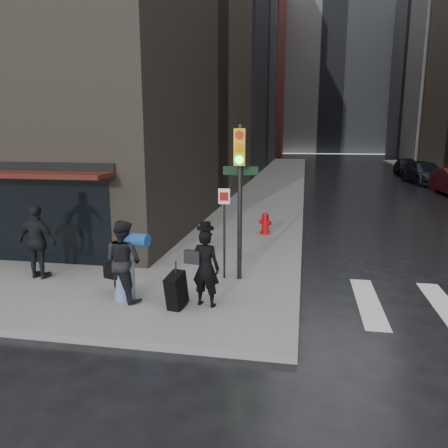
{
  "coord_description": "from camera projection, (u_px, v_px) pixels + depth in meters",
  "views": [
    {
      "loc": [
        2.0,
        -8.58,
        3.71
      ],
      "look_at": [
        -0.07,
        2.65,
        1.3
      ],
      "focal_mm": 35.0,
      "sensor_mm": 36.0,
      "label": 1
    }
  ],
  "objects": [
    {
      "name": "bldg_left_mid",
      "position": [
        163.0,
        0.0,
        44.74
      ],
      "size": [
        22.0,
        24.0,
        34.0
      ],
      "primitive_type": "cube",
      "color": "slate",
      "rests_on": "ground"
    },
    {
      "name": "parked_car_3",
      "position": [
        424.0,
        173.0,
        32.13
      ],
      "size": [
        2.71,
        5.53,
        1.55
      ],
      "primitive_type": "imported",
      "rotation": [
        0.0,
        0.0,
        0.1
      ],
      "color": "black",
      "rests_on": "ground"
    },
    {
      "name": "man_overcoat",
      "position": [
        200.0,
        271.0,
        8.96
      ],
      "size": [
        1.08,
        0.87,
        1.81
      ],
      "rotation": [
        0.0,
        0.0,
        2.95
      ],
      "color": "black",
      "rests_on": "ground"
    },
    {
      "name": "traffic_light",
      "position": [
        238.0,
        182.0,
        10.26
      ],
      "size": [
        0.93,
        0.45,
        3.74
      ],
      "rotation": [
        0.0,
        0.0,
        0.07
      ],
      "color": "black",
      "rests_on": "ground"
    },
    {
      "name": "sidewalk_left",
      "position": [
        279.0,
        178.0,
        35.34
      ],
      "size": [
        4.0,
        50.0,
        0.15
      ],
      "primitive_type": "cube",
      "color": "slate",
      "rests_on": "ground"
    },
    {
      "name": "fire_hydrant",
      "position": [
        265.0,
        224.0,
        15.51
      ],
      "size": [
        0.45,
        0.34,
        0.77
      ],
      "rotation": [
        0.0,
        0.0,
        -0.32
      ],
      "color": "#B70B0C",
      "rests_on": "ground"
    },
    {
      "name": "man_greycoat",
      "position": [
        38.0,
        242.0,
        10.7
      ],
      "size": [
        1.14,
        0.63,
        1.85
      ],
      "rotation": [
        0.0,
        0.0,
        2.97
      ],
      "color": "black",
      "rests_on": "ground"
    },
    {
      "name": "man_jeans",
      "position": [
        124.0,
        260.0,
        9.29
      ],
      "size": [
        1.22,
        1.0,
        1.76
      ],
      "rotation": [
        0.0,
        0.0,
        2.77
      ],
      "color": "black",
      "rests_on": "ground"
    },
    {
      "name": "bldg_left_far",
      "position": [
        212.0,
        72.0,
        68.66
      ],
      "size": [
        22.0,
        20.0,
        26.0
      ],
      "primitive_type": "cube",
      "color": "maroon",
      "rests_on": "ground"
    },
    {
      "name": "ground",
      "position": [
        205.0,
        308.0,
        9.37
      ],
      "size": [
        140.0,
        140.0,
        0.0
      ],
      "primitive_type": "plane",
      "color": "black",
      "rests_on": "ground"
    },
    {
      "name": "bldg_distant",
      "position": [
        331.0,
        64.0,
        80.07
      ],
      "size": [
        40.0,
        12.0,
        32.0
      ],
      "primitive_type": "cube",
      "color": "slate",
      "rests_on": "ground"
    },
    {
      "name": "parked_car_4",
      "position": [
        406.0,
        166.0,
        38.46
      ],
      "size": [
        2.16,
        4.64,
        1.54
      ],
      "primitive_type": "imported",
      "rotation": [
        0.0,
        0.0,
        -0.08
      ],
      "color": "black",
      "rests_on": "ground"
    }
  ]
}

